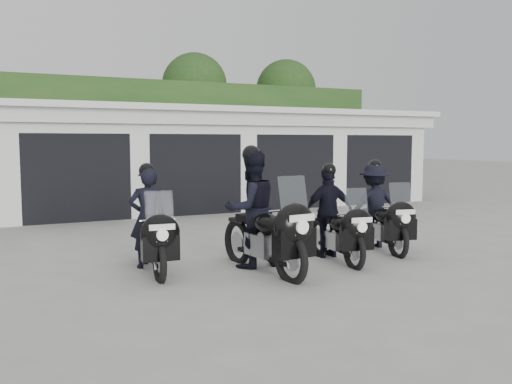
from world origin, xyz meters
name	(u,v)px	position (x,y,z in m)	size (l,w,h in m)	color
ground	(298,251)	(0.00, 0.00, 0.00)	(80.00, 80.00, 0.00)	#A1A19B
garage_block	(168,160)	(0.00, 8.06, 1.42)	(16.40, 6.80, 2.96)	silver
background_vegetation	(141,122)	(0.37, 12.92, 2.77)	(20.00, 3.90, 5.80)	#1B3B15
police_bike_a	(151,227)	(-2.81, -0.33, 0.68)	(0.68, 1.97, 1.72)	black
police_bike_b	(258,216)	(-1.28, -0.96, 0.84)	(0.97, 2.30, 2.00)	black
police_bike_c	(333,217)	(0.21, -0.82, 0.71)	(0.97, 1.93, 1.68)	black
police_bike_d	(378,210)	(1.47, -0.44, 0.73)	(1.11, 1.95, 1.71)	black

